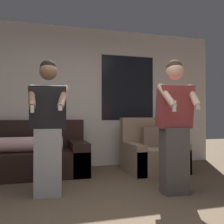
# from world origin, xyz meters

# --- Properties ---
(wall_back) EXTENTS (5.90, 0.07, 2.70)m
(wall_back) POSITION_xyz_m (0.02, 2.77, 1.35)
(wall_back) COLOR silver
(wall_back) RESTS_ON ground_plane
(couch) EXTENTS (1.88, 0.92, 0.91)m
(couch) POSITION_xyz_m (-0.79, 2.28, 0.31)
(couch) COLOR black
(couch) RESTS_ON ground_plane
(armchair) EXTENTS (0.98, 0.89, 0.95)m
(armchair) POSITION_xyz_m (1.32, 2.04, 0.31)
(armchair) COLOR #937A60
(armchair) RESTS_ON ground_plane
(person_left) EXTENTS (0.50, 0.52, 1.68)m
(person_left) POSITION_xyz_m (-0.55, 1.04, 0.85)
(person_left) COLOR #B2B2B7
(person_left) RESTS_ON ground_plane
(person_right) EXTENTS (0.49, 0.50, 1.70)m
(person_right) POSITION_xyz_m (1.00, 0.68, 0.87)
(person_right) COLOR #56514C
(person_right) RESTS_ON ground_plane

